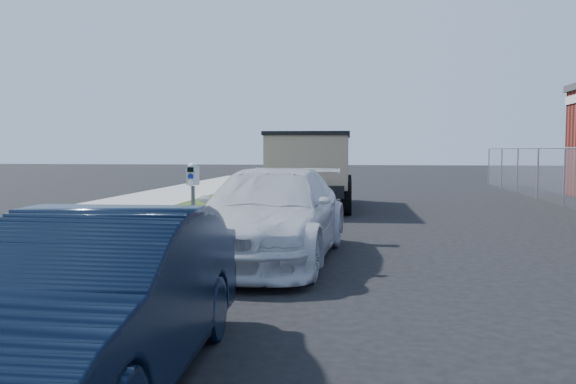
# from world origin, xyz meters

# --- Properties ---
(ground) EXTENTS (120.00, 120.00, 0.00)m
(ground) POSITION_xyz_m (0.00, 0.00, 0.00)
(ground) COLOR black
(ground) RESTS_ON ground
(streetside) EXTENTS (6.12, 50.00, 0.15)m
(streetside) POSITION_xyz_m (-5.57, 2.00, 0.07)
(streetside) COLOR gray
(streetside) RESTS_ON ground
(parking_meter) EXTENTS (0.22, 0.19, 1.40)m
(parking_meter) POSITION_xyz_m (-2.88, 0.14, 1.14)
(parking_meter) COLOR #3F4247
(parking_meter) RESTS_ON ground
(white_wagon) EXTENTS (2.28, 5.08, 1.44)m
(white_wagon) POSITION_xyz_m (-1.52, -0.17, 0.72)
(white_wagon) COLOR silver
(white_wagon) RESTS_ON ground
(navy_sedan) EXTENTS (1.55, 4.02, 1.31)m
(navy_sedan) POSITION_xyz_m (-1.95, -5.55, 0.65)
(navy_sedan) COLOR black
(navy_sedan) RESTS_ON ground
(dump_truck) EXTENTS (2.55, 6.03, 2.33)m
(dump_truck) POSITION_xyz_m (-1.70, 8.92, 1.31)
(dump_truck) COLOR black
(dump_truck) RESTS_ON ground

